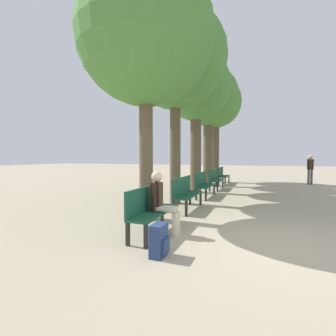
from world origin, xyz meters
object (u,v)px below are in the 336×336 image
bench_row_2 (203,183)px  backpack (159,240)px  bench_row_1 (185,191)px  bench_row_4 (222,174)px  tree_row_1 (175,58)px  tree_row_2 (196,88)px  bench_row_0 (151,206)px  tree_row_0 (146,37)px  person_seated (162,200)px  bench_row_3 (215,178)px  pedestrian_near (310,168)px  tree_row_3 (208,97)px  tree_row_4 (215,103)px

bench_row_2 → backpack: bearing=-84.2°
bench_row_1 → bench_row_4: size_ratio=1.00×
bench_row_2 → tree_row_1: bearing=-110.7°
backpack → bench_row_1: bearing=99.7°
tree_row_2 → bench_row_0: bearing=-84.4°
bench_row_0 → tree_row_0: (-0.59, 1.08, 3.82)m
person_seated → backpack: size_ratio=2.49×
bench_row_0 → bench_row_3: size_ratio=1.00×
person_seated → backpack: 1.23m
bench_row_0 → pedestrian_near: bearing=68.0°
bench_row_2 → person_seated: (0.23, -4.87, 0.13)m
tree_row_3 → bench_row_0: bearing=-86.1°
tree_row_2 → pedestrian_near: tree_row_2 is taller
bench_row_1 → backpack: (0.60, -3.51, -0.29)m
bench_row_3 → tree_row_3: bearing=113.7°
tree_row_1 → bench_row_2: bearing=69.3°
bench_row_3 → tree_row_3: tree_row_3 is taller
bench_row_3 → tree_row_0: (-0.59, -6.27, 3.82)m
bench_row_2 → backpack: bench_row_2 is taller
bench_row_2 → pedestrian_near: pedestrian_near is taller
tree_row_0 → pedestrian_near: size_ratio=3.78×
tree_row_0 → backpack: bearing=-60.8°
bench_row_1 → tree_row_3: bearing=95.4°
bench_row_3 → bench_row_4: 2.45m
bench_row_1 → tree_row_3: size_ratio=0.28×
tree_row_2 → tree_row_3: (-0.00, 2.61, 0.15)m
bench_row_2 → tree_row_0: tree_row_0 is taller
tree_row_2 → tree_row_3: tree_row_3 is taller
bench_row_4 → tree_row_3: (-0.59, -1.10, 4.00)m
bench_row_3 → backpack: (0.60, -8.41, -0.29)m
person_seated → tree_row_1: bearing=104.0°
tree_row_1 → pedestrian_near: tree_row_1 is taller
person_seated → pedestrian_near: bearing=69.0°
tree_row_3 → tree_row_4: 2.12m
bench_row_3 → pedestrian_near: size_ratio=1.07×
person_seated → bench_row_3: bearing=91.8°
tree_row_1 → backpack: tree_row_1 is taller
bench_row_0 → tree_row_1: 5.32m
bench_row_0 → tree_row_3: bearing=93.9°
tree_row_2 → tree_row_4: tree_row_4 is taller
tree_row_2 → person_seated: tree_row_2 is taller
bench_row_0 → person_seated: (0.23, 0.03, 0.13)m
backpack → tree_row_4: bearing=95.7°
bench_row_1 → tree_row_1: (-0.59, 0.88, 4.11)m
bench_row_1 → tree_row_4: tree_row_4 is taller
bench_row_0 → tree_row_1: tree_row_1 is taller
tree_row_1 → person_seated: size_ratio=5.13×
tree_row_2 → tree_row_4: size_ratio=0.95×
bench_row_0 → bench_row_3: 7.34m
bench_row_0 → pedestrian_near: 11.98m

